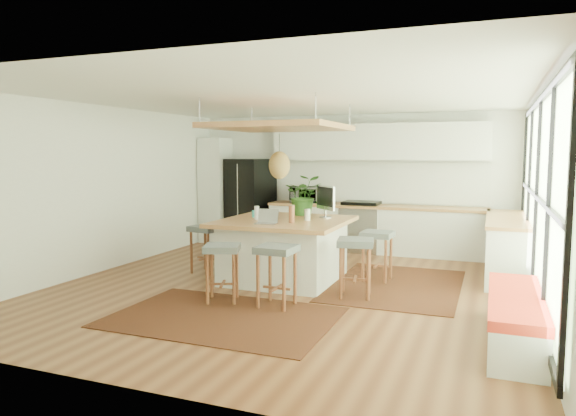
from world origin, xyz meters
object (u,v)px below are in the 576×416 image
at_px(stool_right_front, 355,271).
at_px(island_plant, 304,200).
at_px(stool_near_left, 222,275).
at_px(stool_near_right, 277,279).
at_px(fridge, 250,201).
at_px(laptop, 266,216).
at_px(stool_left_side, 207,251).
at_px(island, 284,250).
at_px(stool_right_back, 377,258).
at_px(microwave, 304,193).
at_px(monitor, 325,201).

bearing_deg(stool_right_front, island_plant, 134.15).
height_order(stool_near_left, stool_near_right, stool_near_right).
height_order(fridge, laptop, fridge).
relative_size(stool_near_right, stool_left_side, 1.02).
bearing_deg(island_plant, stool_near_right, -80.07).
bearing_deg(stool_near_right, fridge, 119.47).
xyz_separation_m(island, stool_left_side, (-1.36, 0.01, -0.11)).
distance_m(stool_left_side, laptop, 1.58).
bearing_deg(stool_right_back, laptop, -143.50).
xyz_separation_m(fridge, stool_near_left, (1.57, -4.15, -0.57)).
distance_m(stool_left_side, microwave, 2.91).
xyz_separation_m(stool_right_back, laptop, (-1.38, -1.02, 0.70)).
bearing_deg(fridge, stool_near_right, -41.80).
xyz_separation_m(laptop, island_plant, (0.14, 1.21, 0.13)).
height_order(monitor, island_plant, monitor).
bearing_deg(microwave, stool_left_side, -124.12).
bearing_deg(stool_near_right, microwave, 104.98).
height_order(laptop, monitor, monitor).
bearing_deg(fridge, monitor, -25.28).
relative_size(stool_near_right, island_plant, 1.20).
xyz_separation_m(stool_right_front, monitor, (-0.73, 0.99, 0.83)).
bearing_deg(island, monitor, 41.25).
bearing_deg(stool_left_side, fridge, 100.88).
relative_size(stool_near_left, stool_left_side, 0.98).
xyz_separation_m(stool_near_right, stool_left_side, (-1.79, 1.35, 0.00)).
xyz_separation_m(island, island_plant, (0.09, 0.64, 0.72)).
relative_size(island, island_plant, 2.84).
xyz_separation_m(island, stool_right_front, (1.24, -0.55, -0.11)).
distance_m(stool_right_front, microwave, 3.86).
height_order(stool_right_back, monitor, monitor).
relative_size(stool_right_front, island_plant, 1.21).
xyz_separation_m(stool_near_left, laptop, (0.26, 0.83, 0.70)).
height_order(fridge, stool_near_left, fridge).
bearing_deg(laptop, stool_right_back, 30.71).
xyz_separation_m(fridge, monitor, (2.40, -2.32, 0.26)).
height_order(fridge, microwave, fridge).
relative_size(stool_right_front, stool_left_side, 1.03).
height_order(stool_right_front, stool_left_side, stool_right_front).
relative_size(fridge, stool_near_left, 2.41).
distance_m(stool_near_left, monitor, 2.18).
bearing_deg(stool_right_back, stool_near_right, -116.26).
height_order(island, island_plant, island_plant).
relative_size(fridge, island, 0.98).
bearing_deg(stool_right_back, stool_near_left, -131.61).
distance_m(island, stool_near_right, 1.42).
relative_size(stool_near_right, stool_right_front, 0.99).
bearing_deg(island, stool_near_right, -72.10).
height_order(stool_near_left, stool_left_side, stool_left_side).
bearing_deg(stool_near_left, monitor, 65.83).
bearing_deg(microwave, laptop, -99.31).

